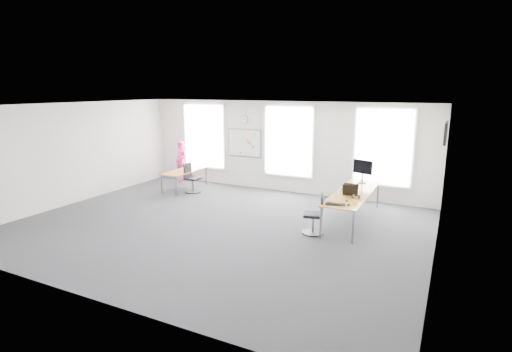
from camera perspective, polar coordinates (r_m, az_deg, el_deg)
The scene contains 24 objects.
floor at distance 10.22m, azimuth -5.46°, elevation -7.08°, with size 10.00×10.00×0.00m, color #2C2C31.
ceiling at distance 9.65m, azimuth -5.83°, elevation 9.97°, with size 10.00×10.00×0.00m, color white.
wall_back at distance 13.33m, azimuth 3.52°, elevation 4.20°, with size 10.00×10.00×0.00m, color silver.
wall_front at distance 6.87m, azimuth -23.63°, elevation -4.71°, with size 10.00×10.00×0.00m, color silver.
wall_left at distance 13.15m, azimuth -24.49°, elevation 2.98°, with size 10.00×10.00×0.00m, color silver.
wall_right at distance 8.38m, azimuth 24.81°, elevation -1.87°, with size 10.00×10.00×0.00m, color silver.
window_left at distance 14.70m, azimuth -7.40°, elevation 5.67°, with size 1.60×0.06×2.20m, color silver.
window_mid at distance 13.16m, azimuth 4.68°, elevation 4.95°, with size 1.60×0.06×2.20m, color silver.
window_right at distance 12.38m, azimuth 17.71°, elevation 3.93°, with size 1.60×0.06×2.20m, color silver.
desk_right at distance 10.62m, azimuth 13.73°, elevation -2.49°, with size 0.86×3.23×0.79m.
desk_left at distance 13.83m, azimuth -10.18°, elevation 0.58°, with size 0.73×1.83×0.67m.
chair_right at distance 9.62m, azimuth 8.52°, elevation -5.75°, with size 0.53×0.53×0.96m.
chair_left at distance 13.47m, azimuth -9.20°, elevation -0.50°, with size 0.52×0.52×0.98m.
person at distance 14.80m, azimuth -10.65°, elevation 1.94°, with size 0.56×0.37×1.53m, color #F22E8F.
whiteboard at distance 13.87m, azimuth -1.68°, elevation 4.75°, with size 1.20×0.03×0.90m, color white.
wall_clock at distance 13.79m, azimuth -1.71°, elevation 8.04°, with size 0.30×0.30×0.04m, color gray.
tv at distance 11.21m, azimuth 25.49°, elevation 5.58°, with size 0.06×0.90×0.55m, color black.
keyboard at distance 9.36m, azimuth 11.25°, elevation -3.99°, with size 0.45×0.16×0.02m, color black.
mouse at distance 9.36m, azimuth 13.08°, elevation -4.01°, with size 0.07×0.11×0.04m, color black.
lens_cap at distance 9.71m, azimuth 12.84°, elevation -3.51°, with size 0.06×0.06×0.01m, color black.
headphones at distance 9.97m, azimuth 14.07°, elevation -2.88°, with size 0.18×0.10×0.11m.
laptop_sleeve at distance 10.17m, azimuth 13.34°, elevation -1.96°, with size 0.37×0.21×0.30m.
paper_stack at distance 10.61m, azimuth 12.95°, elevation -1.87°, with size 0.32×0.24×0.11m, color beige.
monitor at distance 11.59m, azimuth 14.99°, elevation 0.95°, with size 0.57×0.26×0.66m.
Camera 1 is at (5.13, -8.16, 3.40)m, focal length 28.00 mm.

